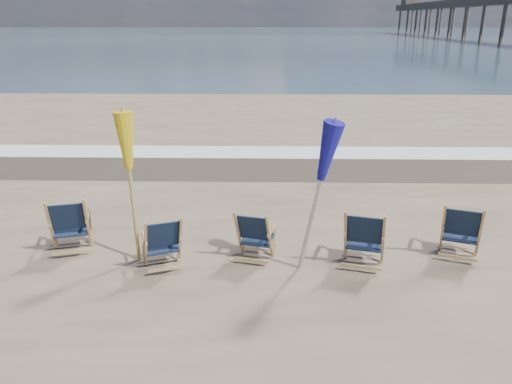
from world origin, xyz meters
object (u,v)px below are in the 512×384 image
Objects in this scene: beach_chair_1 at (180,241)px; beach_chair_3 at (383,242)px; umbrella_yellow at (128,150)px; umbrella_blue at (316,156)px; beach_chair_2 at (269,238)px; beach_chair_0 at (87,224)px; beach_chair_4 at (480,234)px.

beach_chair_3 is (3.02, -0.04, 0.04)m from beach_chair_1.
umbrella_yellow is 2.75m from umbrella_blue.
beach_chair_2 is at bearing 158.91° from umbrella_blue.
umbrella_blue reaches higher than beach_chair_2.
beach_chair_3 is at bearing 2.35° from umbrella_blue.
beach_chair_0 is 1.03× the size of beach_chair_4.
beach_chair_1 is 0.39× the size of umbrella_yellow.
beach_chair_2 is 0.38× the size of umbrella_blue.
beach_chair_0 is 1.66m from beach_chair_1.
umbrella_blue is at bearing -7.60° from umbrella_yellow.
beach_chair_0 is 4.63m from beach_chair_3.
beach_chair_0 reaches higher than beach_chair_4.
beach_chair_2 is 0.38× the size of umbrella_yellow.
beach_chair_0 reaches higher than beach_chair_3.
beach_chair_3 is 1.68m from umbrella_blue.
beach_chair_3 reaches higher than beach_chair_2.
beach_chair_0 is at bearing 164.38° from umbrella_yellow.
umbrella_blue is (0.64, -0.25, 1.37)m from beach_chair_2.
umbrella_yellow reaches higher than beach_chair_1.
beach_chair_0 reaches higher than beach_chair_2.
beach_chair_4 is (3.24, 0.12, 0.04)m from beach_chair_2.
beach_chair_2 is 0.92× the size of beach_chair_4.
umbrella_yellow is at bearing 10.11° from beach_chair_3.
beach_chair_1 reaches higher than beach_chair_2.
umbrella_yellow is 0.99× the size of umbrella_blue.
beach_chair_2 is at bearing 166.17° from beach_chair_1.
umbrella_blue is (3.56, -0.60, 1.31)m from beach_chair_0.
umbrella_yellow is at bearing 20.87° from beach_chair_4.
beach_chair_2 is at bearing 22.96° from beach_chair_4.
umbrella_yellow is (-2.09, 0.12, 1.35)m from beach_chair_2.
beach_chair_3 is at bearing -172.68° from beach_chair_2.
beach_chair_4 is at bearing -153.12° from beach_chair_3.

